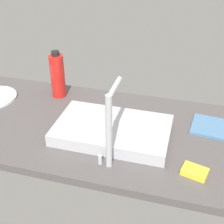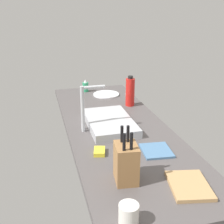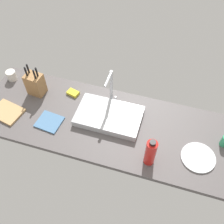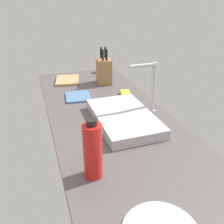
{
  "view_description": "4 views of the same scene",
  "coord_description": "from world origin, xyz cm",
  "views": [
    {
      "loc": [
        -26.48,
        106.5,
        82.49
      ],
      "look_at": [
        4.31,
        -4.94,
        8.92
      ],
      "focal_mm": 49.53,
      "sensor_mm": 36.0,
      "label": 1
    },
    {
      "loc": [
        -171.74,
        49.1,
        82.6
      ],
      "look_at": [
        4.83,
        2.01,
        12.12
      ],
      "focal_mm": 46.56,
      "sensor_mm": 36.0,
      "label": 2
    },
    {
      "loc": [
        37.57,
        -106.27,
        161.88
      ],
      "look_at": [
        3.96,
        4.28,
        12.33
      ],
      "focal_mm": 42.17,
      "sensor_mm": 36.0,
      "label": 3
    },
    {
      "loc": [
        108.99,
        -38.37,
        67.26
      ],
      "look_at": [
        1.45,
        -1.94,
        10.55
      ],
      "focal_mm": 39.17,
      "sensor_mm": 36.0,
      "label": 4
    }
  ],
  "objects": [
    {
      "name": "countertop_slab",
      "position": [
        0.0,
        0.0,
        1.75
      ],
      "size": [
        193.59,
        66.49,
        3.5
      ],
      "primitive_type": "cube",
      "color": "#514C4C",
      "rests_on": "ground"
    },
    {
      "name": "sink_basin",
      "position": [
        1.47,
        4.55,
        6.15
      ],
      "size": [
        47.77,
        29.08,
        5.3
      ],
      "primitive_type": "cube",
      "color": "#B7BABF",
      "rests_on": "countertop_slab"
    },
    {
      "name": "faucet",
      "position": [
        -2.13,
        21.28,
        21.36
      ],
      "size": [
        5.5,
        15.61,
        30.11
      ],
      "color": "#B7BABF",
      "rests_on": "countertop_slab"
    },
    {
      "name": "knife_block",
      "position": [
        -61.42,
        12.98,
        12.99
      ],
      "size": [
        14.01,
        11.54,
        26.3
      ],
      "rotation": [
        0.0,
        0.0,
        -0.12
      ],
      "color": "#9E7042",
      "rests_on": "countertop_slab"
    },
    {
      "name": "cutting_board",
      "position": [
        -74.04,
        -13.07,
        4.4
      ],
      "size": [
        25.45,
        21.35,
        1.8
      ],
      "primitive_type": "cube",
      "rotation": [
        0.0,
        0.0,
        -0.2
      ],
      "color": "tan",
      "rests_on": "countertop_slab"
    },
    {
      "name": "water_bottle",
      "position": [
        37.24,
        -21.5,
        14.89
      ],
      "size": [
        7.13,
        7.13,
        24.26
      ],
      "color": "red",
      "rests_on": "countertop_slab"
    },
    {
      "name": "dish_towel",
      "position": [
        -39.46,
        -11.89,
        4.1
      ],
      "size": [
        19.11,
        17.6,
        1.2
      ],
      "primitive_type": "cube",
      "rotation": [
        0.0,
        0.0,
        -0.1
      ],
      "color": "teal",
      "rests_on": "countertop_slab"
    },
    {
      "name": "coffee_mug",
      "position": [
        -88.39,
        20.37,
        7.58
      ],
      "size": [
        7.8,
        7.8,
        8.17
      ],
      "primitive_type": "cylinder",
      "color": "silver",
      "rests_on": "countertop_slab"
    },
    {
      "name": "dish_sponge",
      "position": [
        -33.3,
        19.35,
        4.7
      ],
      "size": [
        10.22,
        8.07,
        2.4
      ],
      "primitive_type": "cube",
      "rotation": [
        0.0,
        0.0,
        -0.25
      ],
      "color": "yellow",
      "rests_on": "countertop_slab"
    }
  ]
}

